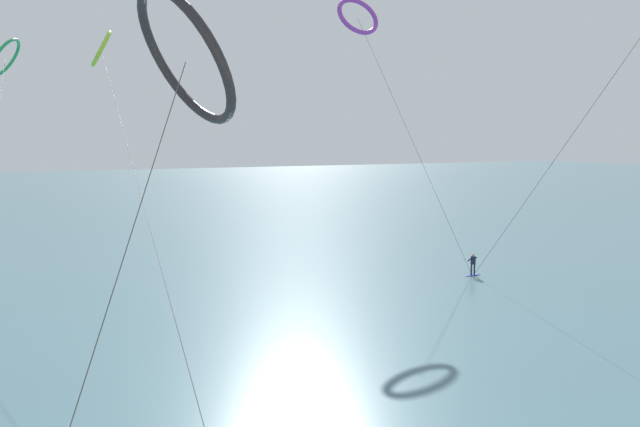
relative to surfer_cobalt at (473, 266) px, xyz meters
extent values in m
cube|color=#476B75|center=(-19.55, 70.28, -0.78)|extent=(400.00, 200.00, 0.08)
ellipsoid|color=#2647B7|center=(0.00, -0.01, -0.71)|extent=(1.40, 0.40, 0.06)
cylinder|color=#191E38|center=(-0.14, -0.01, -0.28)|extent=(0.12, 0.12, 0.80)
cylinder|color=#191E38|center=(0.14, -0.01, -0.28)|extent=(0.12, 0.12, 0.80)
cube|color=#191E38|center=(0.00, -0.01, 0.43)|extent=(0.32, 0.21, 0.62)
sphere|color=tan|center=(0.00, -0.01, 0.85)|extent=(0.22, 0.22, 0.22)
cylinder|color=#191E38|center=(-0.22, 0.12, 0.48)|extent=(0.10, 0.50, 0.39)
cylinder|color=#191E38|center=(0.22, 0.11, 0.48)|extent=(0.10, 0.50, 0.39)
torus|color=purple|center=(-3.49, 12.17, 20.15)|extent=(4.13, 2.66, 3.60)
cylinder|color=#3F3F3F|center=(-1.75, 6.08, 9.57)|extent=(3.52, 12.20, 20.79)
cylinder|color=#3F3F3F|center=(-2.30, -9.71, 8.30)|extent=(4.62, 19.42, 18.26)
torus|color=black|center=(-25.56, -18.94, 11.82)|extent=(2.96, 4.48, 3.73)
cylinder|color=#3F3F3F|center=(-28.35, -22.40, 5.43)|extent=(5.61, 6.94, 12.52)
torus|color=#8CC62D|center=(-23.87, 22.32, 17.49)|extent=(2.01, 3.62, 3.34)
cylinder|color=#3F3F3F|center=(-25.00, -3.38, 8.25)|extent=(2.29, 51.40, 18.16)
torus|color=#199351|center=(-31.50, 20.80, 16.13)|extent=(3.27, 4.21, 3.21)
camera|label=1|loc=(-29.33, -35.91, 9.62)|focal=33.99mm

